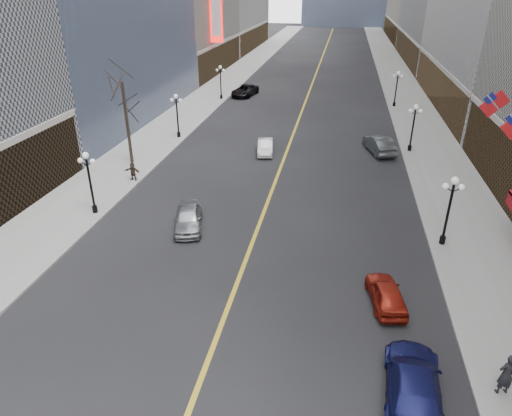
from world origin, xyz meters
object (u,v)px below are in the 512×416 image
at_px(car_nb_near, 188,218).
at_px(car_sb_mid, 386,293).
at_px(streetlamp_east_2, 414,123).
at_px(ped_ne_corner, 506,374).
at_px(car_nb_mid, 265,147).
at_px(car_sb_near, 413,383).
at_px(car_sb_far, 379,144).
at_px(streetlamp_east_1, 450,204).
at_px(streetlamp_east_3, 397,85).
at_px(car_nb_far, 245,90).
at_px(streetlamp_west_3, 221,79).
at_px(streetlamp_west_1, 89,177).
at_px(streetlamp_west_2, 177,111).

distance_m(car_nb_near, car_sb_mid, 13.85).
distance_m(streetlamp_east_2, car_sb_mid, 25.06).
bearing_deg(ped_ne_corner, car_nb_mid, -80.13).
relative_size(car_sb_near, car_sb_far, 1.05).
distance_m(streetlamp_east_1, car_nb_near, 16.57).
bearing_deg(streetlamp_east_2, car_sb_far, -165.43).
bearing_deg(car_nb_mid, streetlamp_east_2, 3.61).
distance_m(car_nb_mid, ped_ne_corner, 30.24).
bearing_deg(streetlamp_east_3, streetlamp_east_1, -90.00).
relative_size(streetlamp_east_3, car_nb_far, 0.80).
distance_m(streetlamp_west_3, car_sb_mid, 47.03).
xyz_separation_m(car_sb_mid, ped_ne_corner, (4.18, -5.12, 0.46)).
bearing_deg(car_sb_mid, streetlamp_west_1, -28.51).
bearing_deg(streetlamp_east_1, streetlamp_east_3, 90.00).
xyz_separation_m(car_nb_far, ped_ne_corner, (21.07, -50.70, 0.33)).
xyz_separation_m(streetlamp_west_2, ped_ne_corner, (23.87, -29.77, -1.79)).
distance_m(streetlamp_west_1, car_sb_near, 23.98).
relative_size(streetlamp_east_1, car_nb_far, 0.80).
relative_size(car_nb_far, car_sb_near, 1.07).
bearing_deg(streetlamp_east_2, car_nb_near, -131.28).
bearing_deg(streetlamp_west_2, streetlamp_east_1, -37.33).
bearing_deg(car_nb_far, car_nb_mid, -63.46).
xyz_separation_m(streetlamp_east_1, streetlamp_west_3, (-23.60, 36.00, 0.00)).
bearing_deg(car_sb_near, streetlamp_west_2, -52.11).
bearing_deg(streetlamp_east_1, car_sb_near, -104.62).
xyz_separation_m(car_nb_mid, ped_ne_corner, (14.07, -26.77, 0.45)).
xyz_separation_m(streetlamp_west_1, car_sb_far, (20.61, 17.22, -2.08)).
distance_m(streetlamp_west_1, streetlamp_west_2, 18.00).
bearing_deg(car_nb_near, streetlamp_west_2, 95.37).
relative_size(streetlamp_east_1, car_sb_near, 0.86).
bearing_deg(streetlamp_east_2, car_sb_mid, -99.01).
height_order(streetlamp_east_2, ped_ne_corner, streetlamp_east_2).
distance_m(streetlamp_west_3, car_sb_far, 27.96).
distance_m(streetlamp_east_3, car_nb_far, 21.11).
height_order(streetlamp_west_3, car_nb_mid, streetlamp_west_3).
relative_size(streetlamp_east_1, car_nb_mid, 1.13).
height_order(streetlamp_east_1, car_sb_mid, streetlamp_east_1).
relative_size(streetlamp_west_3, car_nb_mid, 1.13).
bearing_deg(car_nb_far, car_sb_far, -40.41).
bearing_deg(streetlamp_east_1, streetlamp_east_2, 90.00).
relative_size(streetlamp_west_1, car_nb_mid, 1.13).
height_order(car_sb_far, ped_ne_corner, ped_ne_corner).
height_order(streetlamp_east_1, car_sb_near, streetlamp_east_1).
distance_m(streetlamp_east_2, streetlamp_east_3, 18.00).
height_order(streetlamp_east_2, car_sb_mid, streetlamp_east_2).
xyz_separation_m(streetlamp_east_2, streetlamp_west_1, (-23.60, -18.00, 0.00)).
distance_m(streetlamp_east_3, car_sb_near, 48.71).
distance_m(streetlamp_west_1, ped_ne_corner, 26.68).
relative_size(streetlamp_east_2, car_sb_far, 0.90).
bearing_deg(streetlamp_west_3, streetlamp_west_2, -90.00).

